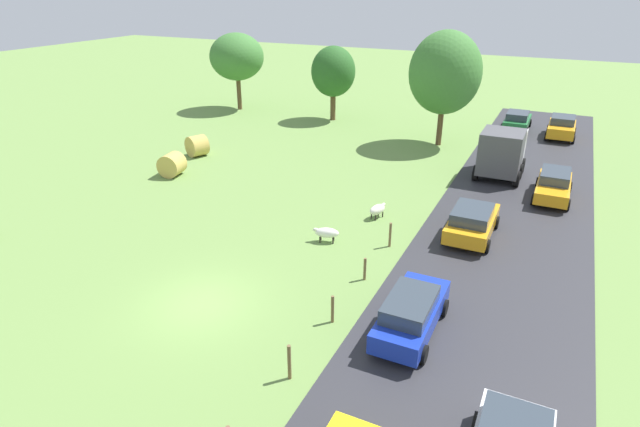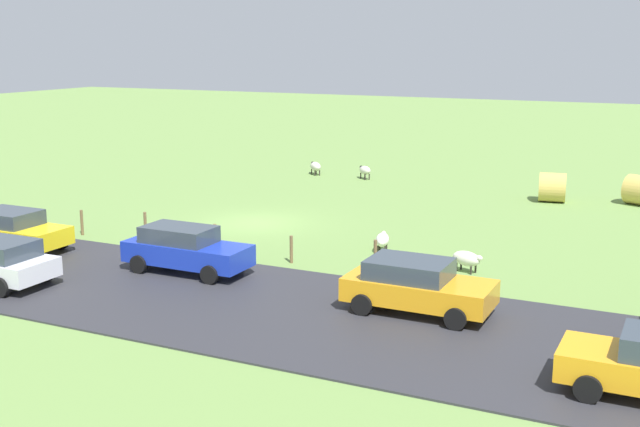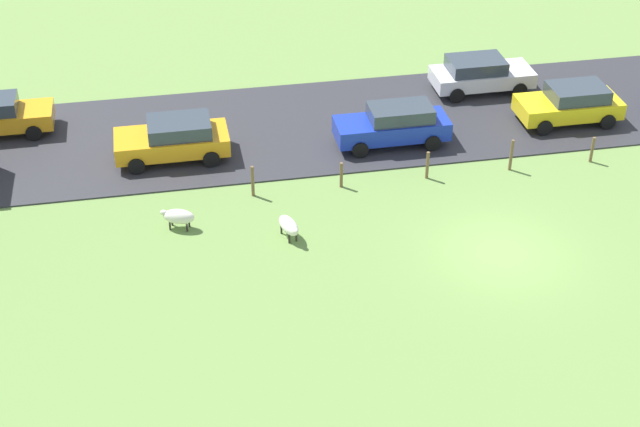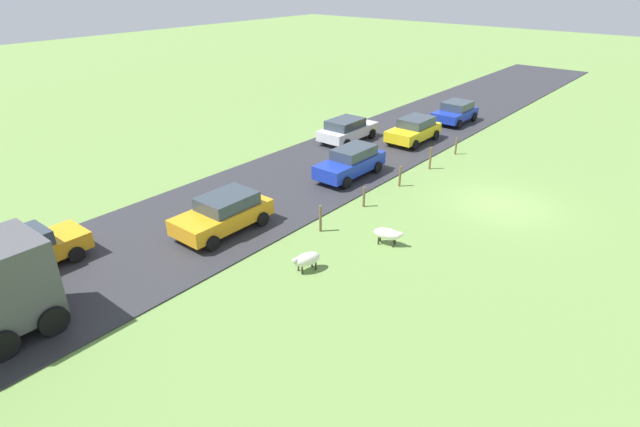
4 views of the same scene
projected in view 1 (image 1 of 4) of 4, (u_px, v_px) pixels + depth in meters
ground_plane at (202, 304)px, 20.35m from camera, size 160.00×160.00×0.00m
road_strip at (456, 380)px, 16.43m from camera, size 8.00×80.00×0.06m
sheep_0 at (327, 233)px, 24.94m from camera, size 1.31×0.79×0.74m
sheep_2 at (377, 209)px, 27.46m from camera, size 0.84×1.26×0.75m
hay_bale_0 at (197, 146)px, 37.07m from camera, size 1.83×1.67×1.48m
hay_bale_1 at (172, 165)px, 33.30m from camera, size 1.67×1.52×1.48m
tree_0 at (445, 73)px, 37.64m from camera, size 5.26×5.26×8.42m
tree_1 at (333, 72)px, 45.16m from camera, size 3.87×3.87×6.45m
tree_2 at (237, 57)px, 48.69m from camera, size 5.09×5.09×7.13m
fence_post_1 at (289, 362)px, 16.29m from camera, size 0.12×0.12×1.29m
fence_post_2 at (333, 309)px, 19.04m from camera, size 0.12×0.12×1.13m
fence_post_3 at (365, 269)px, 21.78m from camera, size 0.12×0.12×1.03m
fence_post_4 at (390, 235)px, 24.45m from camera, size 0.12×0.12×1.23m
truck_0 at (502, 151)px, 32.64m from camera, size 2.77×3.94×3.09m
car_0 at (517, 120)px, 43.35m from camera, size 2.11×4.20×1.52m
car_1 at (411, 312)px, 18.30m from camera, size 1.93×4.52×1.61m
car_2 at (562, 127)px, 41.08m from camera, size 2.17×3.97×1.68m
car_4 at (554, 185)px, 29.72m from camera, size 1.99×4.50×1.55m
car_6 at (472, 221)px, 25.22m from camera, size 2.20×4.38×1.58m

